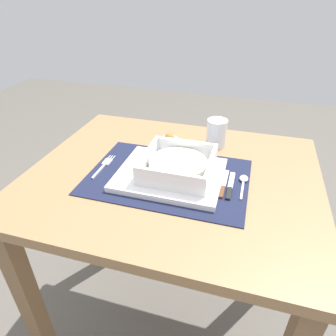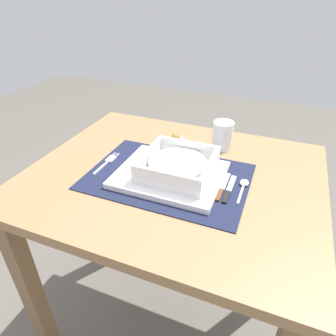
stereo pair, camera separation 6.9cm
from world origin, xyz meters
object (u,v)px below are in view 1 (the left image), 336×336
butter_knife (230,187)px  condiment_saucer (169,140)px  fork (105,165)px  spoon (243,181)px  dining_table (172,207)px  drinking_glass (216,134)px  bread_knife (223,185)px  porridge_bowl (178,166)px

butter_knife → condiment_saucer: (-0.23, 0.21, 0.00)m
fork → spoon: 0.41m
dining_table → drinking_glass: size_ratio=8.97×
dining_table → bread_knife: 0.20m
spoon → drinking_glass: (-0.11, 0.20, 0.03)m
dining_table → condiment_saucer: bearing=109.2°
fork → spoon: spoon is taller
butter_knife → drinking_glass: (-0.08, 0.23, 0.04)m
porridge_bowl → fork: 0.23m
butter_knife → spoon: bearing=45.7°
porridge_bowl → fork: size_ratio=1.43×
drinking_glass → butter_knife: bearing=-72.2°
dining_table → condiment_saucer: size_ratio=13.10×
bread_knife → condiment_saucer: condiment_saucer is taller
porridge_bowl → dining_table: bearing=134.3°
bread_knife → fork: bearing=174.0°
spoon → bread_knife: spoon is taller
dining_table → spoon: spoon is taller
fork → drinking_glass: drinking_glass is taller
butter_knife → bread_knife: 0.02m
dining_table → butter_knife: (0.17, -0.03, 0.13)m
dining_table → bread_knife: bearing=-11.0°
drinking_glass → condiment_saucer: size_ratio=1.46×
drinking_glass → condiment_saucer: (-0.16, -0.02, -0.03)m
spoon → drinking_glass: size_ratio=1.19×
drinking_glass → condiment_saucer: 0.16m
dining_table → butter_knife: 0.22m
spoon → butter_knife: size_ratio=0.84×
butter_knife → drinking_glass: size_ratio=1.42×
porridge_bowl → butter_knife: (0.15, -0.01, -0.03)m
dining_table → bread_knife: size_ratio=6.22×
fork → dining_table: bearing=7.3°
fork → condiment_saucer: condiment_saucer is taller
drinking_glass → condiment_saucer: drinking_glass is taller
porridge_bowl → fork: porridge_bowl is taller
bread_knife → drinking_glass: (-0.06, 0.23, 0.04)m
fork → spoon: (0.41, 0.03, 0.00)m
dining_table → fork: (-0.21, -0.02, 0.13)m
porridge_bowl → butter_knife: bearing=-4.3°
porridge_bowl → butter_knife: porridge_bowl is taller
porridge_bowl → spoon: size_ratio=1.71×
butter_knife → condiment_saucer: size_ratio=2.07×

